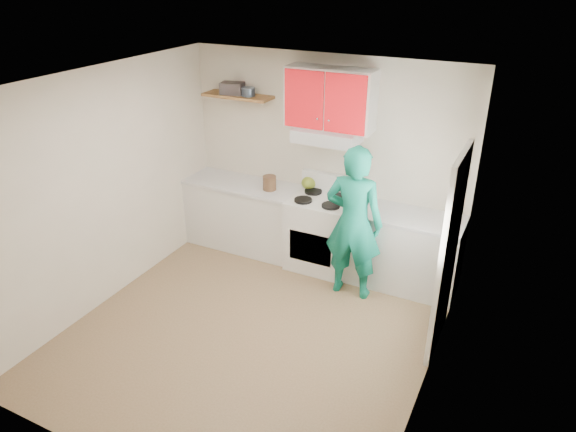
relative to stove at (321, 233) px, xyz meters
The scene contains 21 objects.
floor 1.64m from the stove, 93.63° to the right, with size 3.80×3.80×0.00m, color brown.
ceiling 2.66m from the stove, 93.63° to the right, with size 3.60×3.80×0.04m, color white.
back_wall 0.91m from the stove, 107.10° to the left, with size 3.60×0.04×2.60m, color beige.
front_wall 3.58m from the stove, 91.65° to the right, with size 3.60×0.04×2.60m, color beige.
left_wall 2.61m from the stove, 140.34° to the right, with size 0.04×3.80×2.60m, color beige.
right_wall 2.46m from the stove, 42.81° to the right, with size 0.04×3.80×2.60m, color beige.
door 1.97m from the stove, 27.58° to the right, with size 0.05×0.85×2.05m, color white.
door_glass 2.11m from the stove, 27.97° to the right, with size 0.01×0.55×0.95m, color white.
counter_left 1.14m from the stove, behind, with size 1.52×0.60×0.90m, color silver.
counter_right 1.04m from the stove, ahead, with size 1.32×0.60×0.90m, color silver.
stove is the anchor object (origin of this frame).
range_hood 1.24m from the stove, 90.00° to the left, with size 0.76×0.44×0.15m, color silver.
upper_cabinets 1.67m from the stove, 90.00° to the left, with size 1.02×0.33×0.70m, color red.
shelf 2.01m from the stove, behind, with size 0.90×0.30×0.04m, color brown.
books 2.12m from the stove, behind, with size 0.28×0.20×0.14m, color #373032.
tin 1.97m from the stove, behind, with size 0.17×0.17×0.10m, color #333D4C.
kettle 0.66m from the stove, 139.75° to the left, with size 0.19×0.19×0.16m, color olive.
crock 0.90m from the stove, behind, with size 0.17×0.17×0.20m, color #4C3421.
cutting_board 1.06m from the stove, ahead, with size 0.30×0.22×0.02m, color olive.
silicone_mat 1.55m from the stove, ahead, with size 0.31×0.26×0.01m, color red.
person 0.83m from the stove, 36.15° to the right, with size 0.66×0.43×1.81m, color #0C6E57.
Camera 1 is at (2.34, -3.86, 3.53)m, focal length 32.86 mm.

